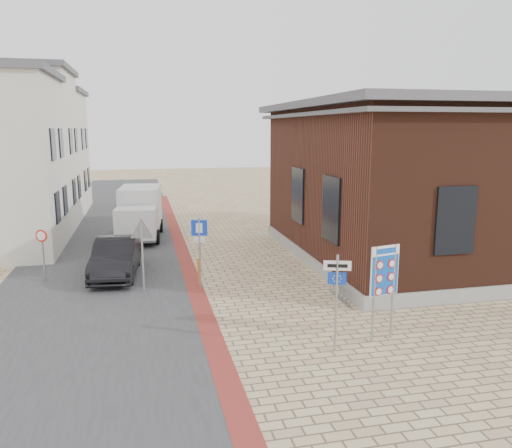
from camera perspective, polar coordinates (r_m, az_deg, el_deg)
name	(u,v)px	position (r m, az deg, el deg)	size (l,w,h in m)	color
ground	(282,332)	(14.53, 3.00, -12.20)	(120.00, 120.00, 0.00)	tan
road_strip	(111,234)	(28.48, -16.26, -1.08)	(7.00, 60.00, 0.02)	#38383A
curb_strip	(183,252)	(23.60, -8.40, -3.16)	(0.60, 40.00, 0.02)	maroon
brick_building	(434,179)	(23.66, 19.69, 4.89)	(13.00, 13.00, 6.80)	gray
townhouse_mid	(8,149)	(31.71, -26.45, 7.72)	(7.40, 6.40, 9.10)	silver
townhouse_far	(31,151)	(37.59, -24.31, 7.60)	(7.40, 6.40, 8.30)	silver
bike_rack	(340,292)	(17.21, 9.56, -7.67)	(0.08, 1.80, 0.60)	slate
sedan	(116,257)	(20.29, -15.71, -3.68)	(1.56, 4.48, 1.48)	black
box_truck	(140,212)	(26.86, -13.16, 1.30)	(2.51, 5.20, 2.63)	slate
border_sign	(384,273)	(13.79, 14.47, -5.44)	(0.89, 0.24, 2.65)	gray
essen_sign	(337,288)	(12.91, 9.21, -7.20)	(0.67, 0.25, 2.58)	gray
parking_sign	(199,240)	(17.89, -6.48, -1.87)	(0.57, 0.15, 2.58)	gray
yield_sign	(142,237)	(17.72, -12.93, -1.49)	(0.89, 0.33, 2.59)	gray
speed_sign	(43,248)	(20.29, -23.20, -2.50)	(0.44, 0.22, 2.00)	gray
bollard	(199,271)	(18.69, -6.57, -5.39)	(0.09, 0.09, 0.96)	orange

